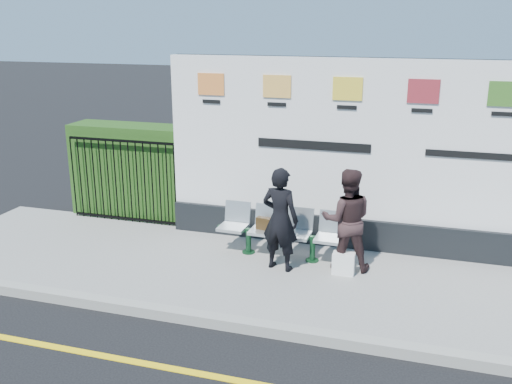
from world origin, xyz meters
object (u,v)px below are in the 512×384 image
at_px(billboard, 417,173).
at_px(bench, 280,244).
at_px(woman_right, 347,220).
at_px(woman_left, 280,219).

bearing_deg(billboard, bench, -158.09).
relative_size(bench, woman_right, 1.29).
relative_size(woman_left, woman_right, 1.01).
distance_m(bench, woman_right, 1.18).
bearing_deg(woman_left, bench, -64.48).
xyz_separation_m(bench, woman_left, (0.10, -0.42, 0.56)).
bearing_deg(bench, woman_left, -74.51).
bearing_deg(bench, woman_right, -6.67).
bearing_deg(woman_right, billboard, -146.08).
height_order(billboard, woman_right, billboard).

